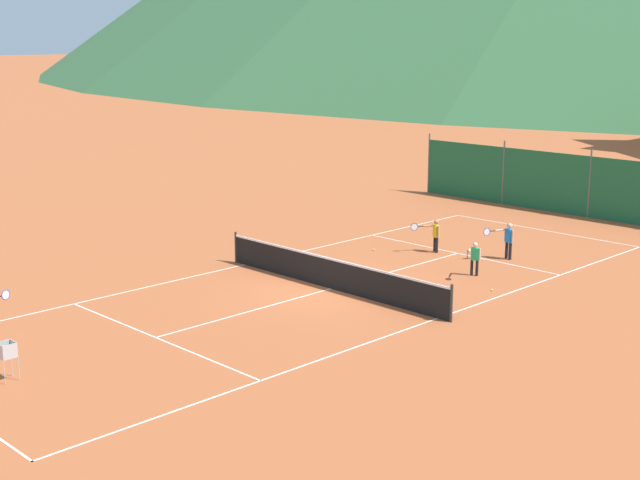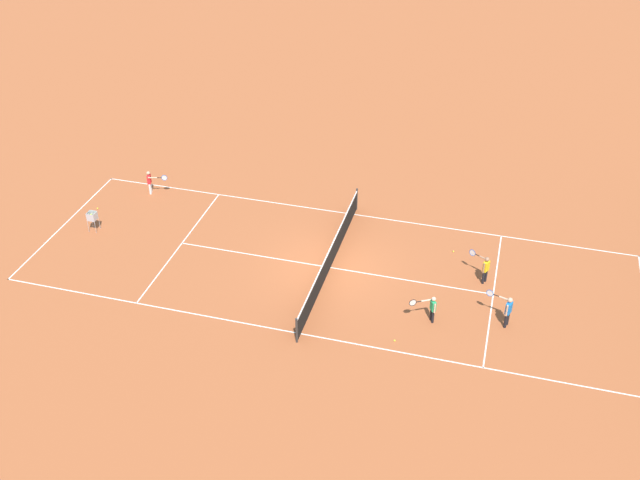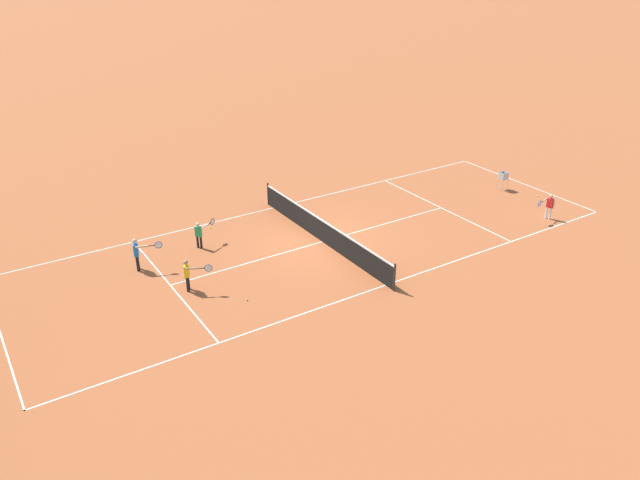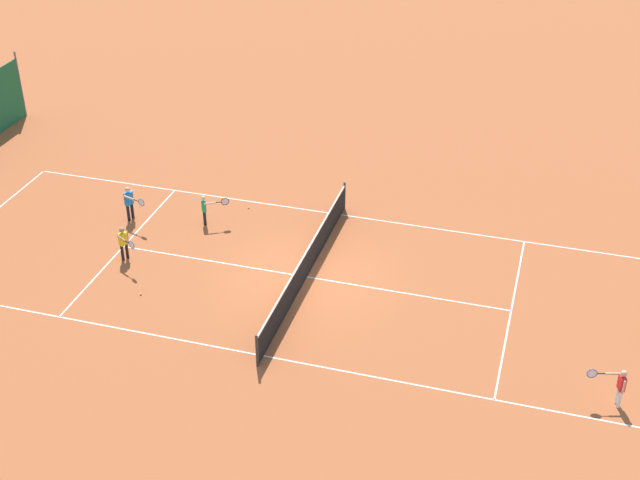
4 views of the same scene
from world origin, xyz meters
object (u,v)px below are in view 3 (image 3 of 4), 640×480
tennis_ball_far_corner (247,300)px  player_far_service (137,252)px  player_near_baseline (200,233)px  tennis_ball_near_corner (538,196)px  ball_hopper (503,177)px  tennis_net (323,231)px  player_far_baseline (188,273)px  tennis_ball_service_box (210,228)px  player_near_service (549,205)px

tennis_ball_far_corner → player_far_service: bearing=29.9°
player_near_baseline → tennis_ball_near_corner: (-3.66, -15.46, -0.61)m
tennis_ball_far_corner → ball_hopper: 15.21m
tennis_net → tennis_ball_far_corner: 5.19m
player_far_baseline → player_far_service: player_far_service is taller
tennis_net → player_far_baseline: bearing=96.7°
ball_hopper → tennis_net: bearing=90.5°
tennis_net → tennis_ball_near_corner: tennis_net is taller
tennis_net → ball_hopper: size_ratio=10.31×
player_far_service → tennis_ball_service_box: (1.91, -3.65, -0.71)m
tennis_ball_near_corner → tennis_ball_service_box: 15.30m
player_near_service → tennis_ball_far_corner: 14.06m
tennis_ball_near_corner → ball_hopper: (1.58, 0.74, 0.63)m
player_near_baseline → player_near_service: bearing=-112.1°
player_far_service → ball_hopper: size_ratio=1.43×
tennis_ball_far_corner → ball_hopper: ball_hopper is taller
player_far_baseline → tennis_ball_service_box: size_ratio=17.88×
player_near_service → tennis_ball_near_corner: player_near_service is taller
player_far_service → ball_hopper: (-1.60, -17.34, -0.08)m
player_far_baseline → player_far_service: (2.39, 0.99, 0.05)m
tennis_ball_service_box → ball_hopper: 14.15m
tennis_ball_far_corner → tennis_ball_near_corner: bearing=-86.7°
player_near_service → tennis_ball_near_corner: 2.66m
tennis_net → player_near_baseline: (2.19, 4.31, 0.14)m
player_far_service → tennis_ball_near_corner: player_far_service is taller
tennis_net → player_far_baseline: 5.98m
player_far_service → tennis_ball_far_corner: player_far_service is taller
tennis_ball_near_corner → player_near_baseline: bearing=76.7°
player_far_baseline → player_near_baseline: bearing=-29.4°
player_near_baseline → tennis_ball_service_box: bearing=-36.0°
player_far_service → tennis_ball_far_corner: 4.76m
tennis_ball_service_box → tennis_net: bearing=-137.6°
tennis_ball_service_box → ball_hopper: (-3.50, -13.69, 0.63)m
ball_hopper → tennis_ball_far_corner: bearing=99.4°
tennis_net → tennis_ball_near_corner: (-1.48, -11.15, -0.47)m
tennis_net → player_far_service: player_far_service is taller
tennis_net → ball_hopper: tennis_net is taller
tennis_ball_near_corner → ball_hopper: 1.85m
tennis_net → player_near_service: (-3.40, -9.42, 0.17)m
player_far_baseline → player_far_service: 2.59m
player_near_baseline → player_far_service: 2.67m
player_near_service → player_far_service: (5.09, 16.35, 0.08)m
player_far_service → tennis_ball_service_box: bearing=-62.4°
tennis_net → player_near_service: 10.01m
player_far_baseline → player_near_baseline: (2.88, -1.63, -0.05)m
player_far_baseline → player_near_baseline: 3.31m
player_near_baseline → tennis_ball_far_corner: (-4.57, 0.28, -0.61)m
tennis_net → tennis_ball_far_corner: tennis_net is taller
tennis_ball_near_corner → tennis_ball_service_box: (5.08, 14.43, 0.00)m
ball_hopper → player_near_service: bearing=164.2°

